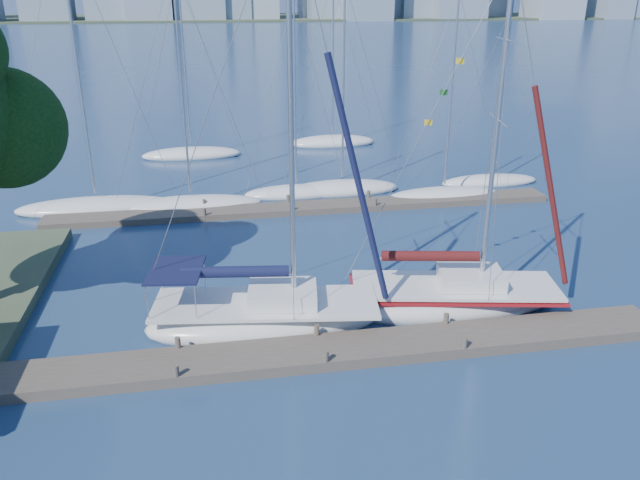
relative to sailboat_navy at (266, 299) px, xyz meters
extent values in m
plane|color=navy|center=(1.70, -2.52, -1.20)|extent=(700.00, 700.00, 0.00)
cube|color=#4B4137|center=(1.70, -2.52, -1.00)|extent=(26.00, 2.00, 0.40)
cube|color=#4B4137|center=(3.70, 13.48, -1.02)|extent=(30.00, 1.80, 0.36)
cube|color=#38472D|center=(1.70, 317.48, -1.20)|extent=(800.00, 100.00, 1.50)
sphere|color=black|center=(-9.45, 4.14, 6.09)|extent=(4.63, 4.63, 4.63)
ellipsoid|color=silver|center=(0.00, 0.00, -0.93)|extent=(9.57, 4.27, 1.62)
cube|color=silver|center=(0.00, 0.00, -0.18)|extent=(8.86, 3.94, 0.13)
cube|color=silver|center=(0.64, -0.09, 0.20)|extent=(2.84, 2.31, 0.59)
cylinder|color=silver|center=(1.07, -0.15, 6.96)|extent=(0.19, 0.19, 14.16)
cylinder|color=silver|center=(-1.10, 0.15, 1.06)|extent=(4.35, 0.71, 0.11)
cylinder|color=black|center=(-1.10, 0.15, 1.17)|extent=(4.05, 0.98, 0.43)
cube|color=black|center=(-3.30, 0.46, 1.28)|extent=(2.28, 2.82, 0.09)
ellipsoid|color=silver|center=(7.75, 0.27, -0.94)|extent=(9.34, 4.57, 1.57)
cube|color=silver|center=(7.75, 0.27, -0.21)|extent=(8.65, 4.21, 0.13)
cube|color=silver|center=(8.36, 0.15, 0.16)|extent=(2.83, 2.35, 0.58)
cylinder|color=silver|center=(8.77, 0.07, 5.96)|extent=(0.19, 0.19, 12.23)
cylinder|color=silver|center=(6.69, 0.47, 0.99)|extent=(4.18, 0.90, 0.10)
cylinder|color=#4C1410|center=(6.69, 0.47, 1.10)|extent=(3.91, 1.15, 0.42)
cube|color=maroon|center=(7.75, 0.27, -0.39)|extent=(8.86, 4.36, 0.10)
ellipsoid|color=silver|center=(-8.59, 15.62, -0.98)|extent=(9.62, 5.78, 1.23)
cylinder|color=silver|center=(-8.59, 15.62, 7.44)|extent=(0.13, 0.13, 15.06)
ellipsoid|color=silver|center=(-3.08, 15.08, -1.00)|extent=(8.55, 2.64, 1.13)
cylinder|color=silver|center=(-3.08, 15.08, 6.11)|extent=(0.12, 0.12, 12.57)
ellipsoid|color=silver|center=(3.52, 16.50, -1.02)|extent=(6.99, 3.85, 1.04)
cylinder|color=silver|center=(3.52, 16.50, 5.31)|extent=(0.11, 0.11, 11.13)
ellipsoid|color=silver|center=(6.54, 16.65, -0.99)|extent=(7.71, 3.41, 1.19)
cylinder|color=silver|center=(6.54, 16.65, 5.73)|extent=(0.13, 0.13, 11.70)
ellipsoid|color=silver|center=(12.62, 14.34, -1.01)|extent=(7.49, 3.00, 1.04)
cylinder|color=silver|center=(12.62, 14.34, 5.39)|extent=(0.11, 0.11, 11.28)
ellipsoid|color=silver|center=(16.80, 16.78, -1.03)|extent=(7.04, 3.90, 0.97)
cylinder|color=silver|center=(16.80, 16.78, 4.51)|extent=(0.11, 0.11, 9.66)
ellipsoid|color=silver|center=(-3.23, 27.86, -0.99)|extent=(8.06, 4.50, 1.20)
cylinder|color=silver|center=(-3.23, 27.86, 6.22)|extent=(0.13, 0.13, 12.68)
ellipsoid|color=silver|center=(8.53, 30.06, -0.98)|extent=(7.39, 2.73, 1.26)
cylinder|color=silver|center=(8.53, 30.06, 5.95)|extent=(0.14, 0.14, 12.01)
camera|label=1|loc=(-1.70, -21.35, 10.93)|focal=35.00mm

